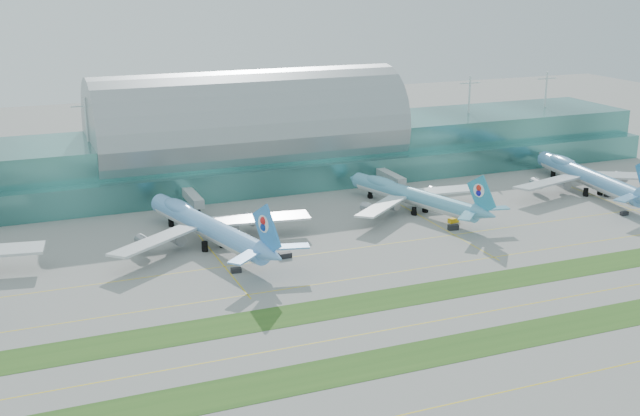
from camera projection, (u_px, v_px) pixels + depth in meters
name	position (u px, v px, depth m)	size (l,w,h in m)	color
ground	(402.00, 300.00, 201.23)	(700.00, 700.00, 0.00)	gray
terminal	(249.00, 145.00, 311.49)	(340.00, 69.10, 36.00)	#3D7A75
grass_strip_near	(462.00, 347.00, 176.37)	(420.00, 12.00, 0.08)	#2D591E
grass_strip_far	(399.00, 297.00, 203.00)	(420.00, 12.00, 0.08)	#2D591E
taxiline_a	(516.00, 389.00, 158.62)	(420.00, 0.35, 0.01)	yellow
taxiline_b	(430.00, 322.00, 188.81)	(420.00, 0.35, 0.01)	yellow
taxiline_c	(371.00, 276.00, 217.21)	(420.00, 0.35, 0.01)	yellow
taxiline_d	(339.00, 251.00, 236.74)	(420.00, 0.35, 0.01)	yellow
airliner_b	(206.00, 225.00, 239.43)	(64.75, 74.81, 20.91)	#6BAAEC
airliner_c	(412.00, 195.00, 273.80)	(57.43, 66.57, 18.75)	#5AA8C7
airliner_d	(587.00, 176.00, 296.53)	(65.87, 75.24, 20.71)	#5D99CD
gse_c	(236.00, 270.00, 219.54)	(2.83, 1.66, 1.29)	black
gse_d	(285.00, 255.00, 230.50)	(3.72, 1.72, 1.60)	black
gse_e	(453.00, 220.00, 262.83)	(3.54, 1.74, 1.43)	#EEB10E
gse_f	(453.00, 227.00, 255.29)	(3.38, 1.65, 1.71)	black
gse_g	(624.00, 213.00, 270.63)	(2.72, 1.52, 1.27)	black
gse_h	(610.00, 194.00, 293.25)	(3.98, 1.90, 1.51)	black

